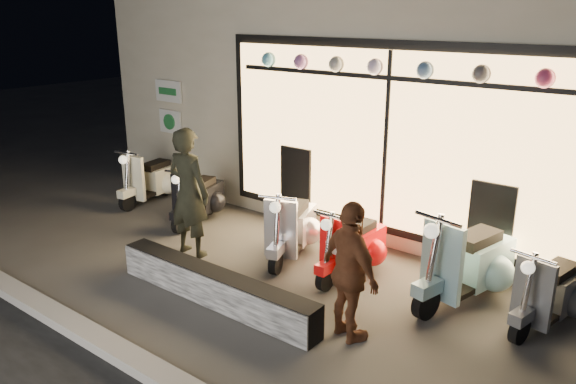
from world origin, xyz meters
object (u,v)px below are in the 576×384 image
object	(u,v)px
scooter_red	(356,245)
woman	(350,272)
scooter_silver	(293,226)
graffiti_barrier	(215,287)
man	(189,192)

from	to	relation	value
scooter_red	woman	distance (m)	1.62
scooter_silver	scooter_red	distance (m)	1.00
graffiti_barrier	scooter_red	bearing A→B (deg)	63.56
man	scooter_silver	bearing A→B (deg)	-144.29
man	graffiti_barrier	bearing A→B (deg)	143.76
scooter_silver	woman	xyz separation A→B (m)	(1.76, -1.37, 0.35)
scooter_red	woman	world-z (taller)	woman
scooter_silver	man	xyz separation A→B (m)	(-1.09, -0.89, 0.50)
woman	scooter_silver	bearing A→B (deg)	-13.16
graffiti_barrier	scooter_red	size ratio (longest dim) A/B	2.23
graffiti_barrier	woman	world-z (taller)	woman
graffiti_barrier	woman	size ratio (longest dim) A/B	1.92
graffiti_barrier	man	xyz separation A→B (m)	(-1.24, 0.80, 0.69)
scooter_silver	man	bearing A→B (deg)	-159.96
graffiti_barrier	woman	xyz separation A→B (m)	(1.60, 0.32, 0.54)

